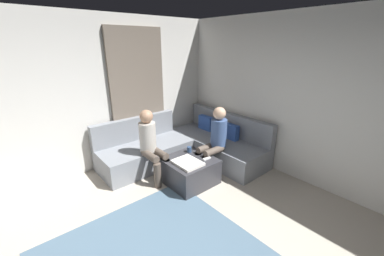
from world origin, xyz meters
name	(u,v)px	position (x,y,z in m)	size (l,w,h in m)	color
wall_back	(331,105)	(0.00, 2.94, 1.35)	(6.00, 0.12, 2.70)	silver
wall_left	(62,100)	(-2.94, 0.00, 1.35)	(0.12, 6.00, 2.70)	silver
curtain_panel	(138,96)	(-2.84, 1.30, 1.25)	(0.06, 1.10, 2.50)	#726659
sectional_couch	(187,146)	(-2.08, 1.88, 0.28)	(2.10, 2.55, 0.87)	gray
ottoman	(189,171)	(-1.41, 1.39, 0.21)	(0.76, 0.76, 0.42)	#333338
folded_blanket	(188,163)	(-1.31, 1.27, 0.44)	(0.44, 0.36, 0.04)	white
coffee_mug	(189,149)	(-1.63, 1.57, 0.47)	(0.08, 0.08, 0.10)	#334C72
game_remote	(207,159)	(-1.23, 1.61, 0.43)	(0.05, 0.15, 0.02)	white
person_on_couch_back	(215,138)	(-1.38, 1.93, 0.66)	(0.30, 0.60, 1.20)	brown
person_on_couch_side	(151,143)	(-1.93, 0.99, 0.66)	(0.60, 0.30, 1.20)	brown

